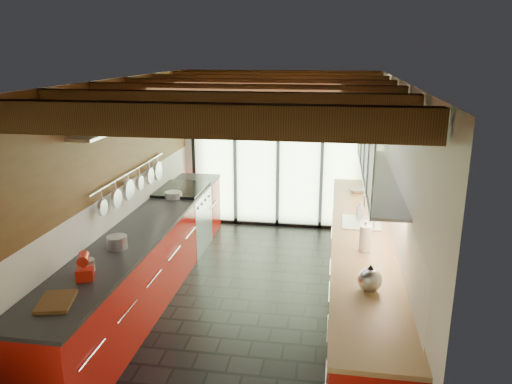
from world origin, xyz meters
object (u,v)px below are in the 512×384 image
(paper_towel, at_px, (365,239))
(bowl, at_px, (357,190))
(soap_bottle, at_px, (360,209))
(kettle, at_px, (370,278))
(stand_mixer, at_px, (85,267))

(paper_towel, relative_size, bowl, 1.37)
(paper_towel, distance_m, soap_bottle, 1.15)
(paper_towel, bearing_deg, soap_bottle, 90.00)
(kettle, bearing_deg, stand_mixer, -176.96)
(paper_towel, height_order, bowl, paper_towel)
(kettle, xyz_separation_m, bowl, (0.00, 3.10, -0.08))
(soap_bottle, bearing_deg, paper_towel, -90.00)
(bowl, bearing_deg, soap_bottle, -90.00)
(stand_mixer, bearing_deg, soap_bottle, 40.43)
(kettle, relative_size, soap_bottle, 1.59)
(soap_bottle, height_order, bowl, soap_bottle)
(stand_mixer, relative_size, kettle, 1.05)
(stand_mixer, xyz_separation_m, bowl, (2.54, 3.24, -0.06))
(stand_mixer, height_order, soap_bottle, stand_mixer)
(soap_bottle, bearing_deg, kettle, -90.00)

